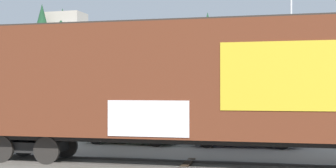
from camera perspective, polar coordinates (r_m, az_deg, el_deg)
ground_plane at (r=14.77m, az=1.50°, el=-10.48°), size 260.00×260.00×0.00m
track at (r=14.51m, az=14.08°, el=-10.47°), size 60.01×2.79×0.08m
freight_car at (r=14.45m, az=4.29°, el=0.16°), size 17.53×2.90×4.84m
flagpole at (r=27.48m, az=15.90°, el=6.42°), size 1.13×0.83×9.74m
hillside at (r=88.34m, az=10.10°, el=1.95°), size 112.54×41.76×18.12m
parked_car_green at (r=20.82m, az=-4.68°, el=-5.49°), size 4.46×2.26×1.51m
parked_car_blue at (r=20.00m, az=9.64°, el=-5.50°), size 4.70×2.14×1.62m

